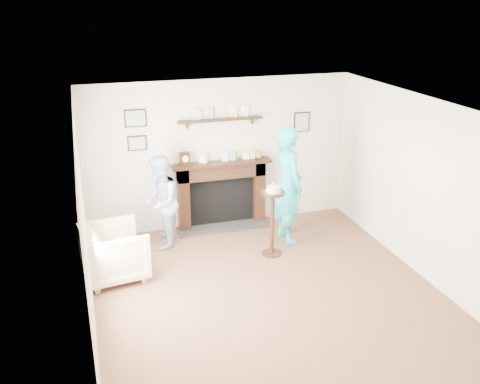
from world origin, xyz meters
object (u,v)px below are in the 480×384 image
Objects in this scene: man at (163,245)px; pedestal_table at (272,211)px; armchair at (117,277)px; woman at (286,239)px.

man is 1.26× the size of pedestal_table.
pedestal_table reaches higher than man.
woman reaches higher than armchair.
man is at bearing 74.22° from woman.
man is 1.89m from pedestal_table.
woman is (1.96, -0.36, 0.00)m from man.
woman is (2.74, 0.44, 0.00)m from armchair.
man reaches higher than armchair.
man is at bearing 153.49° from pedestal_table.
woman is at bearing 45.71° from pedestal_table.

